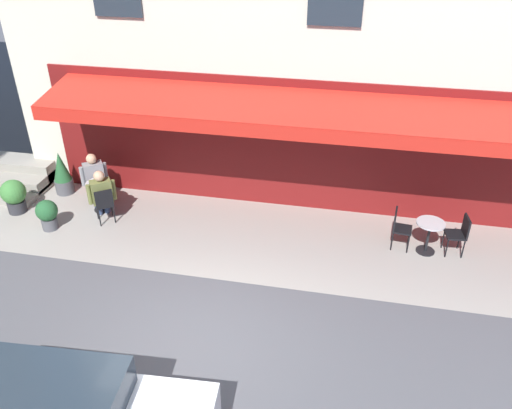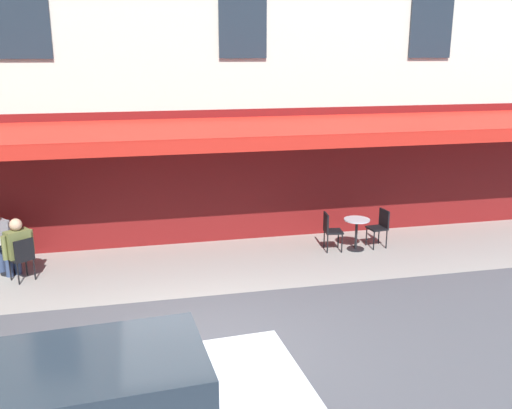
% 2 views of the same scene
% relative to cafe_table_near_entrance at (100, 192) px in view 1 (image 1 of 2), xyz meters
% --- Properties ---
extents(ground_plane, '(70.00, 70.00, 0.00)m').
position_rel_cafe_table_near_entrance_xyz_m(ground_plane, '(-3.57, 3.83, -0.49)').
color(ground_plane, '#4C4C51').
extents(sidewalk_cafe_terrace, '(20.50, 3.20, 0.01)m').
position_rel_cafe_table_near_entrance_xyz_m(sidewalk_cafe_terrace, '(-6.82, 0.43, -0.49)').
color(sidewalk_cafe_terrace, gray).
rests_on(sidewalk_cafe_terrace, ground_plane).
extents(back_alley_steps, '(2.40, 1.75, 0.60)m').
position_rel_cafe_table_near_entrance_xyz_m(back_alley_steps, '(3.03, -0.76, -0.25)').
color(back_alley_steps, gray).
rests_on(back_alley_steps, ground_plane).
extents(cafe_table_near_entrance, '(0.60, 0.60, 0.75)m').
position_rel_cafe_table_near_entrance_xyz_m(cafe_table_near_entrance, '(0.00, 0.00, 0.00)').
color(cafe_table_near_entrance, black).
rests_on(cafe_table_near_entrance, ground_plane).
extents(cafe_chair_black_facing_street, '(0.56, 0.56, 0.91)m').
position_rel_cafe_table_near_entrance_xyz_m(cafe_chair_black_facing_street, '(-0.37, 0.51, 0.06)').
color(cafe_chair_black_facing_street, black).
rests_on(cafe_chair_black_facing_street, ground_plane).
extents(cafe_chair_black_by_window, '(0.56, 0.56, 0.91)m').
position_rel_cafe_table_near_entrance_xyz_m(cafe_chair_black_by_window, '(0.38, -0.50, 0.06)').
color(cafe_chair_black_by_window, black).
rests_on(cafe_chair_black_by_window, ground_plane).
extents(cafe_table_mid_terrace, '(0.60, 0.60, 0.75)m').
position_rel_cafe_table_near_entrance_xyz_m(cafe_table_mid_terrace, '(-7.64, 0.22, 0.00)').
color(cafe_table_mid_terrace, black).
rests_on(cafe_table_mid_terrace, ground_plane).
extents(cafe_chair_black_kerbside, '(0.44, 0.44, 0.91)m').
position_rel_cafe_table_near_entrance_xyz_m(cafe_chair_black_kerbside, '(-7.01, 0.15, 0.06)').
color(cafe_chair_black_kerbside, black).
rests_on(cafe_chair_black_kerbside, ground_plane).
extents(cafe_chair_black_under_awning, '(0.44, 0.44, 0.91)m').
position_rel_cafe_table_near_entrance_xyz_m(cafe_chair_black_under_awning, '(-8.27, 0.14, 0.06)').
color(cafe_chair_black_under_awning, black).
rests_on(cafe_chair_black_under_awning, ground_plane).
extents(seated_patron_in_olive, '(0.62, 0.64, 1.30)m').
position_rel_cafe_table_near_entrance_xyz_m(seated_patron_in_olive, '(-0.24, 0.34, 0.20)').
color(seated_patron_in_olive, navy).
rests_on(seated_patron_in_olive, ground_plane).
extents(seated_companion_in_grey, '(0.62, 0.63, 1.30)m').
position_rel_cafe_table_near_entrance_xyz_m(seated_companion_in_grey, '(0.25, -0.33, 0.20)').
color(seated_companion_in_grey, navy).
rests_on(seated_companion_in_grey, ground_plane).
extents(potted_plant_by_steps, '(0.49, 0.49, 0.74)m').
position_rel_cafe_table_near_entrance_xyz_m(potted_plant_by_steps, '(0.81, 1.01, -0.08)').
color(potted_plant_by_steps, '#4C4C51').
rests_on(potted_plant_by_steps, ground_plane).
extents(potted_plant_entrance_left, '(0.59, 0.59, 0.85)m').
position_rel_cafe_table_near_entrance_xyz_m(potted_plant_entrance_left, '(1.98, 0.49, -0.03)').
color(potted_plant_entrance_left, '#2D2D33').
rests_on(potted_plant_entrance_left, ground_plane).
extents(potted_plant_entrance_right, '(0.47, 0.47, 1.13)m').
position_rel_cafe_table_near_entrance_xyz_m(potted_plant_entrance_right, '(1.32, -0.61, 0.06)').
color(potted_plant_entrance_right, '#4C4C51').
rests_on(potted_plant_entrance_right, ground_plane).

